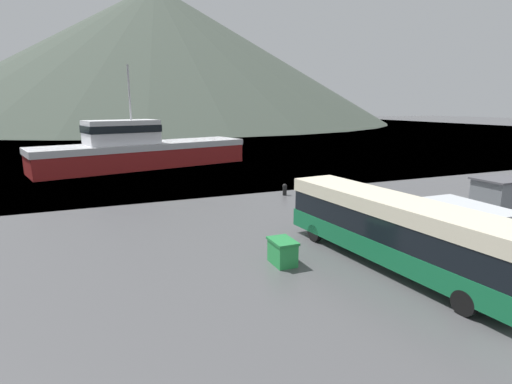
{
  "coord_description": "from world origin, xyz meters",
  "views": [
    {
      "loc": [
        -13.05,
        -4.15,
        7.0
      ],
      "look_at": [
        -4.31,
        16.94,
        2.0
      ],
      "focal_mm": 28.0,
      "sensor_mm": 36.0,
      "label": 1
    }
  ],
  "objects_px": {
    "delivery_van": "(458,225)",
    "storage_bin": "(283,252)",
    "tour_bus": "(394,228)",
    "fishing_boat": "(140,149)",
    "dock_kiosk": "(499,200)"
  },
  "relations": [
    {
      "from": "fishing_boat",
      "to": "storage_bin",
      "type": "xyz_separation_m",
      "value": [
        2.41,
        -31.71,
        -1.48
      ]
    },
    {
      "from": "tour_bus",
      "to": "dock_kiosk",
      "type": "xyz_separation_m",
      "value": [
        10.86,
        3.08,
        -0.4
      ]
    },
    {
      "from": "tour_bus",
      "to": "storage_bin",
      "type": "distance_m",
      "value": 4.97
    },
    {
      "from": "delivery_van",
      "to": "storage_bin",
      "type": "height_order",
      "value": "delivery_van"
    },
    {
      "from": "delivery_van",
      "to": "fishing_boat",
      "type": "distance_m",
      "value": 35.14
    },
    {
      "from": "tour_bus",
      "to": "dock_kiosk",
      "type": "bearing_deg",
      "value": 10.36
    },
    {
      "from": "delivery_van",
      "to": "storage_bin",
      "type": "xyz_separation_m",
      "value": [
        -8.71,
        1.62,
        -0.7
      ]
    },
    {
      "from": "delivery_van",
      "to": "storage_bin",
      "type": "relative_size",
      "value": 4.18
    },
    {
      "from": "fishing_boat",
      "to": "dock_kiosk",
      "type": "xyz_separation_m",
      "value": [
        17.66,
        -30.64,
        -0.72
      ]
    },
    {
      "from": "tour_bus",
      "to": "storage_bin",
      "type": "height_order",
      "value": "tour_bus"
    },
    {
      "from": "tour_bus",
      "to": "fishing_boat",
      "type": "relative_size",
      "value": 0.5
    },
    {
      "from": "storage_bin",
      "to": "fishing_boat",
      "type": "bearing_deg",
      "value": 94.35
    },
    {
      "from": "fishing_boat",
      "to": "dock_kiosk",
      "type": "distance_m",
      "value": 35.37
    },
    {
      "from": "delivery_van",
      "to": "fishing_boat",
      "type": "bearing_deg",
      "value": 109.55
    },
    {
      "from": "tour_bus",
      "to": "delivery_van",
      "type": "height_order",
      "value": "tour_bus"
    }
  ]
}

